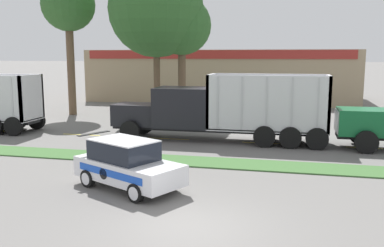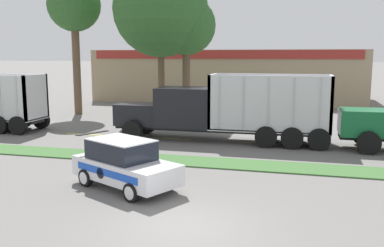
# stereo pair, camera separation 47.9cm
# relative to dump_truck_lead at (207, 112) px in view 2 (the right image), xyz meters

# --- Properties ---
(ground_plane) EXTENTS (600.00, 600.00, 0.00)m
(ground_plane) POSITION_rel_dump_truck_lead_xyz_m (1.99, -12.08, -1.61)
(ground_plane) COLOR slate
(grass_verge) EXTENTS (120.00, 1.82, 0.06)m
(grass_verge) POSITION_rel_dump_truck_lead_xyz_m (1.99, -4.96, -1.58)
(grass_verge) COLOR #3D6633
(grass_verge) RESTS_ON ground_plane
(centre_line_1) EXTENTS (2.40, 0.14, 0.01)m
(centre_line_1) POSITION_rel_dump_truck_lead_xyz_m (-12.91, -0.05, -1.60)
(centre_line_1) COLOR yellow
(centre_line_1) RESTS_ON ground_plane
(centre_line_2) EXTENTS (2.40, 0.14, 0.01)m
(centre_line_2) POSITION_rel_dump_truck_lead_xyz_m (-7.51, -0.05, -1.60)
(centre_line_2) COLOR yellow
(centre_line_2) RESTS_ON ground_plane
(centre_line_3) EXTENTS (2.40, 0.14, 0.01)m
(centre_line_3) POSITION_rel_dump_truck_lead_xyz_m (-2.11, -0.05, -1.60)
(centre_line_3) COLOR yellow
(centre_line_3) RESTS_ON ground_plane
(centre_line_4) EXTENTS (2.40, 0.14, 0.01)m
(centre_line_4) POSITION_rel_dump_truck_lead_xyz_m (3.29, -0.05, -1.60)
(centre_line_4) COLOR yellow
(centre_line_4) RESTS_ON ground_plane
(centre_line_5) EXTENTS (2.40, 0.14, 0.01)m
(centre_line_5) POSITION_rel_dump_truck_lead_xyz_m (8.69, -0.05, -1.60)
(centre_line_5) COLOR yellow
(centre_line_5) RESTS_ON ground_plane
(dump_truck_lead) EXTENTS (11.85, 2.57, 3.69)m
(dump_truck_lead) POSITION_rel_dump_truck_lead_xyz_m (0.00, 0.00, 0.00)
(dump_truck_lead) COLOR black
(dump_truck_lead) RESTS_ON ground_plane
(rally_car) EXTENTS (4.46, 3.45, 1.78)m
(rally_car) POSITION_rel_dump_truck_lead_xyz_m (-0.98, -9.15, -0.72)
(rally_car) COLOR white
(rally_car) RESTS_ON ground_plane
(store_building_backdrop) EXTENTS (26.64, 12.10, 5.20)m
(store_building_backdrop) POSITION_rel_dump_truck_lead_xyz_m (-2.53, 22.89, 1.00)
(store_building_backdrop) COLOR #9E896B
(store_building_backdrop) RESTS_ON ground_plane
(tree_behind_centre) EXTENTS (4.13, 4.13, 11.66)m
(tree_behind_centre) POSITION_rel_dump_truck_lead_xyz_m (-12.38, 7.89, 7.23)
(tree_behind_centre) COLOR brown
(tree_behind_centre) RESTS_ON ground_plane
(tree_behind_right) EXTENTS (4.28, 4.28, 10.04)m
(tree_behind_right) POSITION_rel_dump_truck_lead_xyz_m (-3.29, 7.63, 5.59)
(tree_behind_right) COLOR brown
(tree_behind_right) RESTS_ON ground_plane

